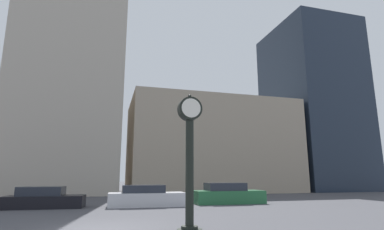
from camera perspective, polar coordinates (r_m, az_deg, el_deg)
name	(u,v)px	position (r m, az deg, el deg)	size (l,w,h in m)	color
ground_plane	(100,229)	(11.61, -17.04, -20.06)	(200.00, 200.00, 0.00)	#424247
building_tall_tower	(77,37)	(39.25, -21.09, 13.65)	(11.02, 12.00, 36.08)	#ADA393
building_storefront_row	(209,147)	(37.67, 3.29, -6.13)	(19.60, 12.00, 10.79)	gray
building_glass_modern	(312,107)	(46.05, 21.82, 1.49)	(10.15, 12.00, 23.18)	#1E2838
street_clock	(190,154)	(10.31, -0.45, -7.48)	(0.83, 0.83, 4.66)	black
car_black	(44,199)	(20.09, -26.35, -14.14)	(4.45, 2.15, 1.22)	black
car_silver	(146,197)	(19.37, -8.74, -15.20)	(4.71, 2.01, 1.28)	#BCBCC1
car_green	(228,195)	(21.27, 6.81, -14.82)	(4.79, 2.08, 1.37)	#236038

